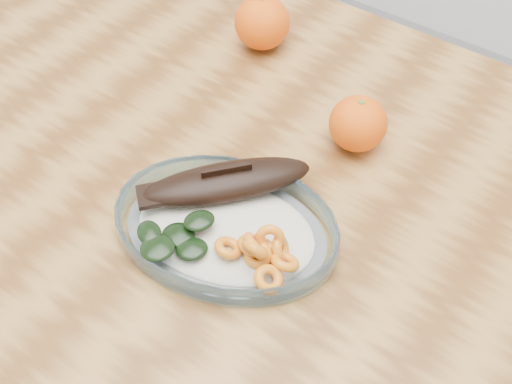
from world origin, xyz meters
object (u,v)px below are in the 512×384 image
plated_meal (226,224)px  dining_table (234,210)px  orange_right (358,124)px  orange_left (262,23)px

plated_meal → dining_table: bearing=107.2°
plated_meal → orange_right: size_ratio=7.86×
dining_table → orange_left: bearing=116.4°
orange_right → orange_left: bearing=154.8°
orange_left → orange_right: size_ratio=1.11×
orange_right → dining_table: bearing=-133.4°
plated_meal → orange_right: (0.05, 0.22, 0.02)m
dining_table → plated_meal: (0.06, -0.10, 0.12)m
orange_left → orange_right: 0.25m
dining_table → orange_left: 0.29m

